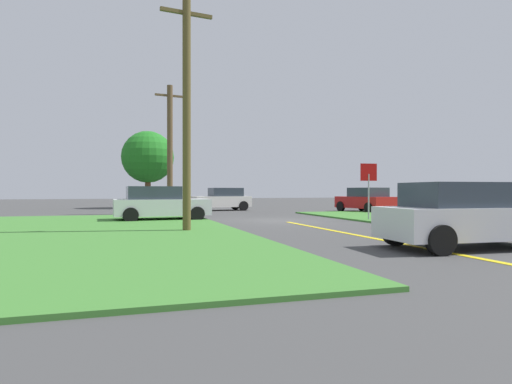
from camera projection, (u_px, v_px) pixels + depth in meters
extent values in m
plane|color=#404040|center=(280.00, 221.00, 20.38)|extent=(120.00, 120.00, 0.00)
cube|color=#3C7A2F|center=(505.00, 221.00, 19.30)|extent=(12.00, 20.00, 0.08)
cube|color=#3C7A2F|center=(52.00, 234.00, 13.81)|extent=(12.00, 20.00, 0.08)
cube|color=yellow|center=(374.00, 238.00, 12.73)|extent=(0.20, 14.00, 0.01)
cylinder|color=#9EA0A8|center=(369.00, 197.00, 20.23)|extent=(0.07, 0.07, 2.21)
cube|color=red|center=(369.00, 172.00, 20.23)|extent=(0.81, 0.13, 0.81)
cube|color=silver|center=(468.00, 222.00, 10.60)|extent=(4.33, 2.11, 0.76)
cube|color=#2D3842|center=(458.00, 195.00, 10.53)|extent=(2.42, 1.77, 0.60)
cylinder|color=black|center=(489.00, 230.00, 11.82)|extent=(0.69, 0.26, 0.68)
cylinder|color=black|center=(395.00, 232.00, 11.15)|extent=(0.69, 0.26, 0.68)
cylinder|color=black|center=(441.00, 240.00, 9.38)|extent=(0.69, 0.26, 0.68)
cube|color=red|center=(365.00, 202.00, 28.84)|extent=(2.70, 4.32, 0.76)
cube|color=#2D3842|center=(368.00, 192.00, 28.62)|extent=(2.12, 2.50, 0.60)
cylinder|color=black|center=(341.00, 206.00, 29.58)|extent=(0.35, 0.71, 0.68)
cylinder|color=black|center=(362.00, 206.00, 30.50)|extent=(0.35, 0.71, 0.68)
cylinder|color=black|center=(369.00, 208.00, 27.18)|extent=(0.35, 0.71, 0.68)
cylinder|color=black|center=(391.00, 207.00, 28.10)|extent=(0.35, 0.71, 0.68)
cube|color=silver|center=(162.00, 207.00, 20.38)|extent=(4.46, 2.20, 0.76)
cube|color=#2D3842|center=(154.00, 193.00, 20.25)|extent=(2.48, 1.87, 0.60)
cylinder|color=black|center=(189.00, 212.00, 21.81)|extent=(0.69, 0.25, 0.68)
cylinder|color=black|center=(197.00, 214.00, 19.97)|extent=(0.69, 0.25, 0.68)
cylinder|color=black|center=(128.00, 213.00, 20.80)|extent=(0.69, 0.25, 0.68)
cylinder|color=black|center=(131.00, 215.00, 18.96)|extent=(0.69, 0.25, 0.68)
cube|color=white|center=(221.00, 202.00, 30.93)|extent=(4.18, 2.14, 0.76)
cube|color=#2D3842|center=(226.00, 192.00, 31.05)|extent=(2.35, 1.77, 0.60)
cylinder|color=black|center=(206.00, 206.00, 29.60)|extent=(0.70, 0.28, 0.68)
cylinder|color=black|center=(199.00, 206.00, 31.24)|extent=(0.70, 0.28, 0.68)
cylinder|color=black|center=(243.00, 206.00, 30.62)|extent=(0.70, 0.28, 0.68)
cylinder|color=black|center=(235.00, 205.00, 32.27)|extent=(0.70, 0.28, 0.68)
cylinder|color=brown|center=(187.00, 113.00, 14.65)|extent=(0.28, 0.28, 8.11)
cube|color=brown|center=(187.00, 13.00, 14.64)|extent=(1.80, 0.35, 0.12)
cylinder|color=brown|center=(170.00, 150.00, 26.14)|extent=(0.34, 0.34, 7.81)
cube|color=brown|center=(170.00, 96.00, 26.13)|extent=(1.80, 0.35, 0.12)
cylinder|color=brown|center=(148.00, 193.00, 35.22)|extent=(0.46, 0.46, 2.49)
sphere|color=#1E701D|center=(148.00, 157.00, 35.21)|extent=(4.22, 4.22, 4.22)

